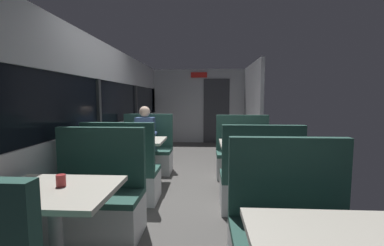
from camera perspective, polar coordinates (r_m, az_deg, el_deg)
ground_plane at (r=4.12m, az=-0.25°, el=-14.54°), size 3.30×9.20×0.02m
carriage_window_panel_left at (r=4.22m, az=-20.32°, el=1.17°), size 0.09×8.48×2.30m
carriage_end_bulkhead at (r=8.06m, az=1.97°, el=3.68°), size 2.90×0.11×2.30m
carriage_aisle_panel_right at (r=6.97m, az=13.27°, el=3.33°), size 0.08×2.40×2.30m
dining_table_near_window at (r=2.24m, az=-28.45°, el=-15.22°), size 0.90×0.70×0.74m
bench_near_window_facing_entry at (r=2.92m, az=-20.66°, el=-16.47°), size 0.95×0.50×1.10m
dining_table_mid_window at (r=4.25m, az=-12.30°, el=-4.96°), size 0.90×0.70×0.74m
bench_mid_window_facing_end at (r=3.67m, az=-15.17°, el=-11.70°), size 0.95×0.50×1.10m
bench_mid_window_facing_entry at (r=4.98m, az=-10.06°, el=-7.02°), size 0.95×0.50×1.10m
bench_front_aisle_facing_entry at (r=2.26m, az=21.62°, el=-23.40°), size 0.95×0.50×1.10m
dining_table_rear_aisle at (r=3.96m, az=12.83°, el=-5.75°), size 0.90×0.70×0.74m
bench_rear_aisle_facing_end at (r=3.37m, az=14.73°, el=-13.28°), size 0.95×0.50×1.10m
bench_rear_aisle_facing_entry at (r=4.70m, az=11.31°, el=-7.80°), size 0.95×0.50×1.10m
seated_passenger at (r=4.87m, az=-10.30°, el=-4.81°), size 0.47×0.55×1.26m
coffee_cup_primary at (r=2.22m, az=-27.22°, el=-11.36°), size 0.07×0.07×0.09m
coffee_cup_secondary at (r=4.00m, az=9.71°, el=-3.45°), size 0.07×0.07×0.09m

